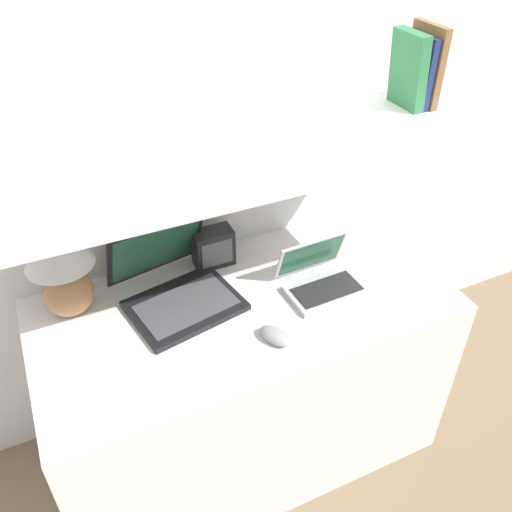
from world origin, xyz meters
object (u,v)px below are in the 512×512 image
(table_lamp, at_px, (61,265))
(laptop_large, at_px, (175,286))
(router_box, at_px, (213,247))
(book_navy, at_px, (417,71))
(book_brown, at_px, (425,65))
(laptop_small, at_px, (321,279))
(computer_mouse, at_px, (275,336))
(book_green, at_px, (408,70))

(table_lamp, height_order, laptop_large, table_lamp)
(router_box, relative_size, book_navy, 0.65)
(laptop_large, bearing_deg, book_brown, -2.97)
(laptop_large, relative_size, laptop_small, 1.58)
(router_box, xyz_separation_m, book_navy, (0.63, -0.17, 0.58))
(laptop_small, bearing_deg, laptop_large, 161.79)
(laptop_large, distance_m, computer_mouse, 0.37)
(computer_mouse, height_order, book_green, book_green)
(table_lamp, bearing_deg, book_navy, -6.59)
(laptop_large, distance_m, laptop_small, 0.48)
(book_green, bearing_deg, laptop_large, 176.79)
(book_navy, bearing_deg, book_green, 180.00)
(book_navy, bearing_deg, laptop_small, -162.82)
(router_box, distance_m, book_navy, 0.87)
(table_lamp, xyz_separation_m, book_green, (1.09, -0.13, 0.47))
(book_brown, bearing_deg, book_navy, -180.00)
(laptop_small, xyz_separation_m, router_box, (-0.28, 0.28, 0.03))
(laptop_small, distance_m, book_green, 0.70)
(laptop_large, relative_size, computer_mouse, 3.30)
(table_lamp, xyz_separation_m, laptop_small, (0.78, -0.24, -0.15))
(laptop_large, bearing_deg, book_green, -3.21)
(laptop_small, relative_size, book_navy, 1.22)
(table_lamp, bearing_deg, laptop_large, -15.20)
(laptop_large, distance_m, book_brown, 1.04)
(laptop_small, height_order, book_brown, book_brown)
(book_brown, bearing_deg, computer_mouse, -157.03)
(book_brown, bearing_deg, table_lamp, 173.56)
(router_box, bearing_deg, book_brown, -14.50)
(table_lamp, bearing_deg, router_box, 4.37)
(router_box, height_order, book_green, book_green)
(book_green, bearing_deg, table_lamp, 173.20)
(table_lamp, relative_size, laptop_large, 0.77)
(table_lamp, relative_size, book_navy, 1.49)
(laptop_large, bearing_deg, book_navy, -3.07)
(table_lamp, distance_m, computer_mouse, 0.68)
(book_navy, height_order, book_green, book_green)
(table_lamp, height_order, book_navy, book_navy)
(laptop_small, relative_size, router_box, 1.87)
(book_brown, height_order, book_navy, book_brown)
(table_lamp, bearing_deg, book_green, -6.80)
(laptop_small, xyz_separation_m, book_green, (0.31, 0.11, 0.62))
(laptop_small, bearing_deg, book_navy, 17.18)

